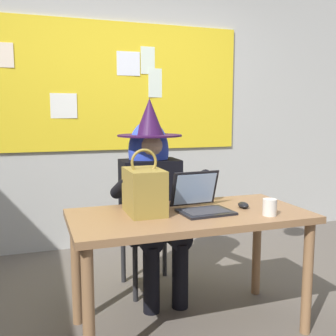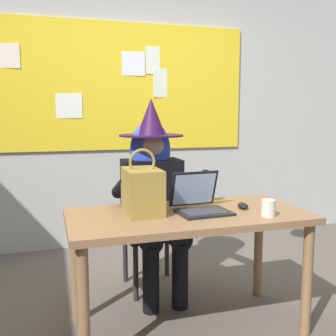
% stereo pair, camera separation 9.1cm
% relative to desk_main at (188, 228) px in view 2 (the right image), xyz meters
% --- Properties ---
extents(ground_plane, '(24.00, 24.00, 0.00)m').
position_rel_desk_main_xyz_m(ground_plane, '(-0.06, -0.05, -0.63)').
color(ground_plane, '#5B544C').
extents(wall_back_bulletin, '(5.64, 1.91, 2.70)m').
position_rel_desk_main_xyz_m(wall_back_bulletin, '(-0.06, 1.72, 0.74)').
color(wall_back_bulletin, '#B2B2AD').
rests_on(wall_back_bulletin, ground).
extents(desk_main, '(1.40, 0.69, 0.72)m').
position_rel_desk_main_xyz_m(desk_main, '(0.00, 0.00, 0.00)').
color(desk_main, '#8E6642').
rests_on(desk_main, ground).
extents(chair_at_desk, '(0.43, 0.43, 0.90)m').
position_rel_desk_main_xyz_m(chair_at_desk, '(-0.06, 0.70, -0.13)').
color(chair_at_desk, black).
rests_on(chair_at_desk, ground).
extents(person_costumed, '(0.59, 0.69, 1.41)m').
position_rel_desk_main_xyz_m(person_costumed, '(-0.06, 0.58, 0.16)').
color(person_costumed, black).
rests_on(person_costumed, ground).
extents(laptop, '(0.32, 0.32, 0.23)m').
position_rel_desk_main_xyz_m(laptop, '(0.08, 0.01, 0.15)').
color(laptop, black).
rests_on(laptop, desk_main).
extents(computer_mouse, '(0.08, 0.11, 0.03)m').
position_rel_desk_main_xyz_m(computer_mouse, '(0.36, 0.01, 0.11)').
color(computer_mouse, black).
rests_on(computer_mouse, desk_main).
extents(handbag, '(0.20, 0.30, 0.38)m').
position_rel_desk_main_xyz_m(handbag, '(-0.26, 0.07, 0.23)').
color(handbag, olive).
rests_on(handbag, desk_main).
extents(coffee_mug, '(0.08, 0.08, 0.09)m').
position_rel_desk_main_xyz_m(coffee_mug, '(0.41, -0.20, 0.14)').
color(coffee_mug, silver).
rests_on(coffee_mug, desk_main).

